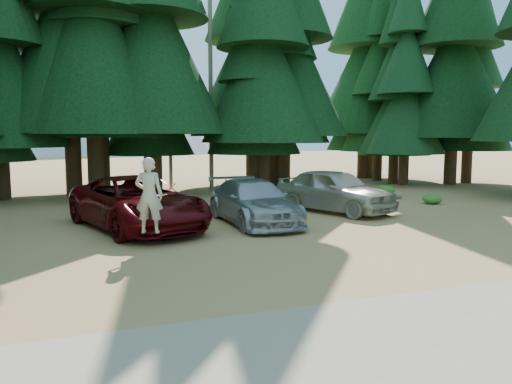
# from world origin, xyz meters

# --- Properties ---
(ground) EXTENTS (160.00, 160.00, 0.00)m
(ground) POSITION_xyz_m (0.00, 0.00, 0.00)
(ground) COLOR #9E8043
(ground) RESTS_ON ground
(gravel_strip) EXTENTS (26.00, 3.50, 0.01)m
(gravel_strip) POSITION_xyz_m (0.00, -6.50, 0.01)
(gravel_strip) COLOR tan
(gravel_strip) RESTS_ON ground
(forest_belt_north) EXTENTS (36.00, 7.00, 22.00)m
(forest_belt_north) POSITION_xyz_m (0.00, 15.00, 0.00)
(forest_belt_north) COLOR black
(forest_belt_north) RESTS_ON ground
(snag_front) EXTENTS (0.24, 0.24, 12.00)m
(snag_front) POSITION_xyz_m (0.80, 14.50, 6.00)
(snag_front) COLOR gray
(snag_front) RESTS_ON ground
(snag_back) EXTENTS (0.20, 0.20, 10.00)m
(snag_back) POSITION_xyz_m (-1.20, 16.00, 5.00)
(snag_back) COLOR gray
(snag_back) RESTS_ON ground
(mountain_peak) EXTENTS (48.00, 50.00, 28.00)m
(mountain_peak) POSITION_xyz_m (-2.59, 88.23, 12.71)
(mountain_peak) COLOR gray
(mountain_peak) RESTS_ON ground
(red_pickup) EXTENTS (4.45, 6.72, 1.71)m
(red_pickup) POSITION_xyz_m (-4.53, 3.92, 0.86)
(red_pickup) COLOR #52070A
(red_pickup) RESTS_ON ground
(silver_minivan_center) EXTENTS (2.19, 5.20, 1.50)m
(silver_minivan_center) POSITION_xyz_m (-0.64, 3.58, 0.75)
(silver_minivan_center) COLOR #A7A9AF
(silver_minivan_center) RESTS_ON ground
(silver_minivan_right) EXTENTS (3.78, 5.49, 1.73)m
(silver_minivan_right) POSITION_xyz_m (3.26, 4.93, 0.87)
(silver_minivan_right) COLOR #B9B4A5
(silver_minivan_right) RESTS_ON ground
(frisbee_player) EXTENTS (0.86, 0.71, 2.01)m
(frisbee_player) POSITION_xyz_m (-4.59, 0.74, 1.46)
(frisbee_player) COLOR beige
(frisbee_player) RESTS_ON ground
(log_left) EXTENTS (4.00, 0.88, 0.29)m
(log_left) POSITION_xyz_m (-0.18, 7.10, 0.14)
(log_left) COLOR gray
(log_left) RESTS_ON ground
(log_mid) EXTENTS (3.06, 1.07, 0.26)m
(log_mid) POSITION_xyz_m (4.94, 9.45, 0.13)
(log_mid) COLOR gray
(log_mid) RESTS_ON ground
(log_right) EXTENTS (5.04, 1.37, 0.33)m
(log_right) POSITION_xyz_m (5.89, 7.13, 0.16)
(log_right) COLOR gray
(log_right) RESTS_ON ground
(shrub_far_left) EXTENTS (1.27, 1.27, 0.70)m
(shrub_far_left) POSITION_xyz_m (-5.84, 9.01, 0.35)
(shrub_far_left) COLOR #357122
(shrub_far_left) RESTS_ON ground
(shrub_left) EXTENTS (1.15, 1.15, 0.63)m
(shrub_left) POSITION_xyz_m (-5.83, 7.16, 0.32)
(shrub_left) COLOR #357122
(shrub_left) RESTS_ON ground
(shrub_center_left) EXTENTS (0.95, 0.95, 0.52)m
(shrub_center_left) POSITION_xyz_m (1.50, 6.27, 0.26)
(shrub_center_left) COLOR #357122
(shrub_center_left) RESTS_ON ground
(shrub_center_right) EXTENTS (1.13, 1.13, 0.62)m
(shrub_center_right) POSITION_xyz_m (1.14, 7.85, 0.31)
(shrub_center_right) COLOR #357122
(shrub_center_right) RESTS_ON ground
(shrub_right) EXTENTS (1.09, 1.09, 0.60)m
(shrub_right) POSITION_xyz_m (1.57, 7.36, 0.30)
(shrub_right) COLOR #357122
(shrub_right) RESTS_ON ground
(shrub_far_right) EXTENTS (1.00, 1.00, 0.55)m
(shrub_far_right) POSITION_xyz_m (8.28, 8.74, 0.27)
(shrub_far_right) COLOR #357122
(shrub_far_right) RESTS_ON ground
(shrub_edge_east) EXTENTS (0.85, 0.85, 0.47)m
(shrub_edge_east) POSITION_xyz_m (8.51, 5.50, 0.23)
(shrub_edge_east) COLOR #357122
(shrub_edge_east) RESTS_ON ground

